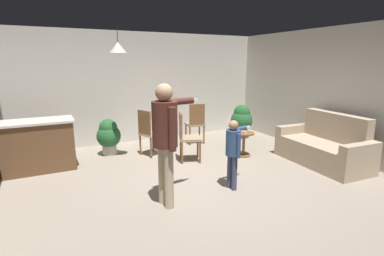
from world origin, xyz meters
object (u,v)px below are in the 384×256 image
object	(u,v)px
spare_remote_on_table	(244,132)
kitchen_counter	(39,145)
potted_plant_corner	(109,135)
person_adult	(166,132)
couch_floral	(324,148)
side_table_by_couch	(244,141)
potted_plant_by_wall	(242,119)
person_child	(233,147)
dining_chair_by_counter	(149,131)
dining_chair_centre_back	(186,135)
dining_chair_near_wall	(196,122)

from	to	relation	value
spare_remote_on_table	kitchen_counter	bearing A→B (deg)	164.62
kitchen_counter	potted_plant_corner	bearing A→B (deg)	15.63
kitchen_counter	person_adult	bearing A→B (deg)	-55.71
couch_floral	kitchen_counter	size ratio (longest dim) A/B	1.47
side_table_by_couch	potted_plant_by_wall	world-z (taller)	potted_plant_by_wall
couch_floral	person_adult	bearing A→B (deg)	96.91
person_child	potted_plant_by_wall	world-z (taller)	person_child
dining_chair_by_counter	spare_remote_on_table	bearing A→B (deg)	40.25
dining_chair_centre_back	potted_plant_by_wall	world-z (taller)	dining_chair_centre_back
dining_chair_centre_back	couch_floral	bearing A→B (deg)	80.18
couch_floral	side_table_by_couch	world-z (taller)	couch_floral
couch_floral	person_adult	distance (m)	3.50
potted_plant_by_wall	spare_remote_on_table	bearing A→B (deg)	-124.46
couch_floral	potted_plant_corner	size ratio (longest dim) A/B	2.34
person_adult	potted_plant_corner	distance (m)	2.80
couch_floral	person_child	size ratio (longest dim) A/B	1.66
side_table_by_couch	dining_chair_by_counter	world-z (taller)	dining_chair_by_counter
dining_chair_centre_back	spare_remote_on_table	xyz separation A→B (m)	(1.22, -0.29, -0.01)
couch_floral	kitchen_counter	world-z (taller)	couch_floral
kitchen_counter	dining_chair_near_wall	world-z (taller)	dining_chair_near_wall
side_table_by_couch	potted_plant_by_wall	xyz separation A→B (m)	(0.91, 1.32, 0.16)
person_adult	dining_chair_centre_back	xyz separation A→B (m)	(1.07, 1.57, -0.52)
kitchen_counter	dining_chair_near_wall	xyz separation A→B (m)	(3.44, 0.30, 0.07)
dining_chair_by_counter	potted_plant_corner	xyz separation A→B (m)	(-0.76, 0.47, -0.11)
dining_chair_by_counter	dining_chair_near_wall	size ratio (longest dim) A/B	1.00
dining_chair_by_counter	dining_chair_near_wall	world-z (taller)	same
dining_chair_by_counter	potted_plant_corner	size ratio (longest dim) A/B	1.26
dining_chair_centre_back	potted_plant_by_wall	size ratio (longest dim) A/B	1.13
couch_floral	kitchen_counter	xyz separation A→B (m)	(-5.02, 2.15, 0.15)
person_adult	dining_chair_by_counter	bearing A→B (deg)	160.31
dining_chair_centre_back	potted_plant_corner	bearing A→B (deg)	-110.44
side_table_by_couch	person_adult	bearing A→B (deg)	-150.37
dining_chair_centre_back	dining_chair_by_counter	bearing A→B (deg)	-120.02
person_adult	spare_remote_on_table	size ratio (longest dim) A/B	13.21
person_child	person_adult	bearing A→B (deg)	-94.43
person_child	potted_plant_corner	bearing A→B (deg)	-158.88
dining_chair_near_wall	dining_chair_centre_back	world-z (taller)	same
kitchen_counter	dining_chair_near_wall	distance (m)	3.45
dining_chair_near_wall	potted_plant_corner	size ratio (longest dim) A/B	1.26
side_table_by_couch	person_adult	xyz separation A→B (m)	(-2.30, -1.31, 0.74)
dining_chair_near_wall	potted_plant_by_wall	world-z (taller)	dining_chair_near_wall
dining_chair_by_counter	kitchen_counter	bearing A→B (deg)	-113.42
person_adult	potted_plant_corner	bearing A→B (deg)	178.31
potted_plant_corner	spare_remote_on_table	xyz separation A→B (m)	(2.54, -1.44, 0.10)
kitchen_counter	dining_chair_centre_back	xyz separation A→B (m)	(2.66, -0.77, 0.07)
person_adult	person_child	size ratio (longest dim) A/B	1.54
couch_floral	person_child	xyz separation A→B (m)	(-2.28, -0.15, 0.36)
potted_plant_by_wall	spare_remote_on_table	distance (m)	1.64
kitchen_counter	spare_remote_on_table	bearing A→B (deg)	-15.38
kitchen_counter	side_table_by_couch	bearing A→B (deg)	-14.85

